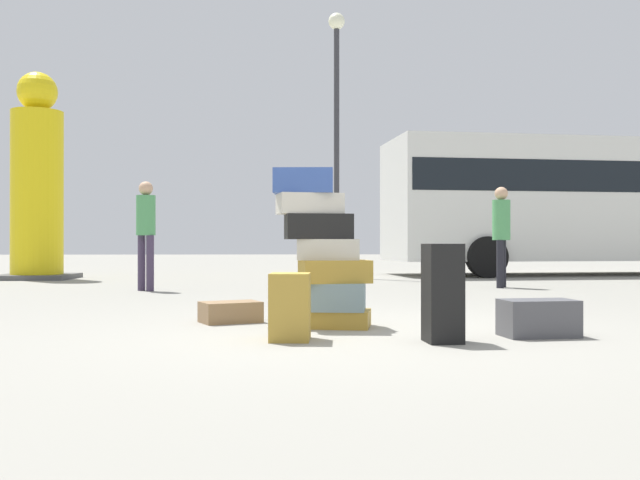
# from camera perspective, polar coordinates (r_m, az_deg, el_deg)

# --- Properties ---
(ground_plane) EXTENTS (80.00, 80.00, 0.00)m
(ground_plane) POSITION_cam_1_polar(r_m,az_deg,el_deg) (6.00, 3.10, -7.51)
(ground_plane) COLOR gray
(suitcase_tower) EXTENTS (0.91, 0.58, 1.43)m
(suitcase_tower) POSITION_cam_1_polar(r_m,az_deg,el_deg) (6.41, 0.18, -1.35)
(suitcase_tower) COLOR #B28C33
(suitcase_tower) RESTS_ON ground
(suitcase_black_white_trunk) EXTENTS (0.28, 0.32, 0.75)m
(suitcase_black_white_trunk) POSITION_cam_1_polar(r_m,az_deg,el_deg) (5.51, 9.81, -4.22)
(suitcase_black_white_trunk) COLOR black
(suitcase_black_white_trunk) RESTS_ON ground
(suitcase_charcoal_left_side) EXTENTS (0.63, 0.41, 0.30)m
(suitcase_charcoal_left_side) POSITION_cam_1_polar(r_m,az_deg,el_deg) (6.06, 17.13, -6.01)
(suitcase_charcoal_left_side) COLOR #4C4C51
(suitcase_charcoal_left_side) RESTS_ON ground
(suitcase_brown_behind_tower) EXTENTS (0.64, 0.54, 0.20)m
(suitcase_brown_behind_tower) POSITION_cam_1_polar(r_m,az_deg,el_deg) (6.87, -7.20, -5.76)
(suitcase_brown_behind_tower) COLOR olive
(suitcase_brown_behind_tower) RESTS_ON ground
(suitcase_tan_upright_blue) EXTENTS (0.33, 0.38, 0.52)m
(suitcase_tan_upright_blue) POSITION_cam_1_polar(r_m,az_deg,el_deg) (5.56, -2.42, -5.37)
(suitcase_tan_upright_blue) COLOR #B28C33
(suitcase_tan_upright_blue) RESTS_ON ground
(person_bearded_onlooker) EXTENTS (0.30, 0.31, 1.71)m
(person_bearded_onlooker) POSITION_cam_1_polar(r_m,az_deg,el_deg) (12.38, 14.35, 0.96)
(person_bearded_onlooker) COLOR black
(person_bearded_onlooker) RESTS_ON ground
(person_tourist_with_camera) EXTENTS (0.30, 0.30, 1.73)m
(person_tourist_with_camera) POSITION_cam_1_polar(r_m,az_deg,el_deg) (11.52, -13.81, 1.16)
(person_tourist_with_camera) COLOR #3F334C
(person_tourist_with_camera) RESTS_ON ground
(yellow_dummy_statue) EXTENTS (1.48, 1.48, 4.34)m
(yellow_dummy_statue) POSITION_cam_1_polar(r_m,az_deg,el_deg) (16.05, -21.75, 3.99)
(yellow_dummy_statue) COLOR yellow
(yellow_dummy_statue) RESTS_ON ground
(parked_bus) EXTENTS (10.32, 3.57, 3.15)m
(parked_bus) POSITION_cam_1_polar(r_m,az_deg,el_deg) (18.37, 21.33, 3.15)
(parked_bus) COLOR silver
(parked_bus) RESTS_ON ground
(lamp_post) EXTENTS (0.36, 0.36, 5.78)m
(lamp_post) POSITION_cam_1_polar(r_m,az_deg,el_deg) (15.75, 1.34, 10.90)
(lamp_post) COLOR #333338
(lamp_post) RESTS_ON ground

